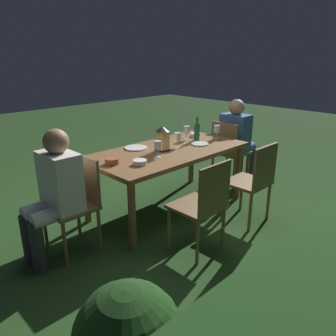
{
  "coord_description": "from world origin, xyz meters",
  "views": [
    {
      "loc": [
        2.49,
        2.51,
        1.73
      ],
      "look_at": [
        0.0,
        0.0,
        0.5
      ],
      "focal_mm": 35.73,
      "sensor_mm": 36.0,
      "label": 1
    }
  ],
  "objects_px": {
    "wine_glass_a": "(217,130)",
    "wine_glass_b": "(158,146)",
    "person_in_cream": "(54,190)",
    "bowl_bread": "(140,162)",
    "chair_side_right_b": "(203,203)",
    "chair_head_far": "(77,200)",
    "chair_side_right_a": "(253,180)",
    "bowl_olives": "(112,161)",
    "wine_glass_c": "(178,137)",
    "dining_table": "(168,154)",
    "person_in_blue": "(237,136)",
    "wine_glass_d": "(187,130)",
    "green_bottle_on_table": "(197,131)",
    "plate_a": "(200,144)",
    "bowl_salad": "(195,135)",
    "chair_head_near": "(228,150)",
    "plate_b": "(136,148)",
    "lantern_centerpiece": "(162,137)"
  },
  "relations": [
    {
      "from": "wine_glass_a",
      "to": "wine_glass_b",
      "type": "distance_m",
      "value": 1.03
    },
    {
      "from": "person_in_cream",
      "to": "bowl_bread",
      "type": "bearing_deg",
      "value": 166.97
    },
    {
      "from": "chair_side_right_b",
      "to": "chair_head_far",
      "type": "bearing_deg",
      "value": -48.63
    },
    {
      "from": "chair_side_right_a",
      "to": "bowl_olives",
      "type": "xyz_separation_m",
      "value": [
        1.14,
        -0.86,
        0.27
      ]
    },
    {
      "from": "wine_glass_c",
      "to": "dining_table",
      "type": "bearing_deg",
      "value": -6.99
    },
    {
      "from": "person_in_blue",
      "to": "chair_head_far",
      "type": "xyz_separation_m",
      "value": [
        2.5,
        -0.0,
        -0.15
      ]
    },
    {
      "from": "person_in_cream",
      "to": "wine_glass_c",
      "type": "xyz_separation_m",
      "value": [
        -1.48,
        0.02,
        0.2
      ]
    },
    {
      "from": "person_in_cream",
      "to": "wine_glass_d",
      "type": "distance_m",
      "value": 1.83
    },
    {
      "from": "green_bottle_on_table",
      "to": "chair_head_far",
      "type": "bearing_deg",
      "value": 1.47
    },
    {
      "from": "plate_a",
      "to": "bowl_salad",
      "type": "distance_m",
      "value": 0.39
    },
    {
      "from": "chair_side_right_a",
      "to": "bowl_bread",
      "type": "distance_m",
      "value": 1.2
    },
    {
      "from": "chair_head_near",
      "to": "green_bottle_on_table",
      "type": "relative_size",
      "value": 3.0
    },
    {
      "from": "person_in_cream",
      "to": "bowl_salad",
      "type": "xyz_separation_m",
      "value": [
        -2.02,
        -0.18,
        0.11
      ]
    },
    {
      "from": "wine_glass_b",
      "to": "chair_side_right_a",
      "type": "bearing_deg",
      "value": 133.36
    },
    {
      "from": "wine_glass_a",
      "to": "person_in_cream",
      "type": "bearing_deg",
      "value": -2.29
    },
    {
      "from": "plate_a",
      "to": "plate_b",
      "type": "relative_size",
      "value": 0.8
    },
    {
      "from": "chair_side_right_a",
      "to": "plate_b",
      "type": "xyz_separation_m",
      "value": [
        0.63,
        -1.12,
        0.24
      ]
    },
    {
      "from": "chair_head_near",
      "to": "person_in_cream",
      "type": "xyz_separation_m",
      "value": [
        2.5,
        0.0,
        0.15
      ]
    },
    {
      "from": "bowl_salad",
      "to": "plate_b",
      "type": "bearing_deg",
      "value": -6.03
    },
    {
      "from": "wine_glass_a",
      "to": "wine_glass_c",
      "type": "bearing_deg",
      "value": -6.18
    },
    {
      "from": "green_bottle_on_table",
      "to": "plate_b",
      "type": "xyz_separation_m",
      "value": [
        0.76,
        -0.23,
        -0.1
      ]
    },
    {
      "from": "chair_side_right_b",
      "to": "plate_b",
      "type": "height_order",
      "value": "chair_side_right_b"
    },
    {
      "from": "plate_b",
      "to": "wine_glass_a",
      "type": "bearing_deg",
      "value": 159.86
    },
    {
      "from": "chair_head_near",
      "to": "chair_side_right_a",
      "type": "height_order",
      "value": "same"
    },
    {
      "from": "wine_glass_a",
      "to": "wine_glass_c",
      "type": "relative_size",
      "value": 1.0
    },
    {
      "from": "bowl_olives",
      "to": "bowl_salad",
      "type": "bearing_deg",
      "value": -173.25
    },
    {
      "from": "wine_glass_a",
      "to": "bowl_olives",
      "type": "xyz_separation_m",
      "value": [
        1.5,
        -0.1,
        -0.09
      ]
    },
    {
      "from": "person_in_blue",
      "to": "wine_glass_b",
      "type": "xyz_separation_m",
      "value": [
        1.62,
        0.13,
        0.2
      ]
    },
    {
      "from": "chair_side_right_a",
      "to": "wine_glass_c",
      "type": "relative_size",
      "value": 5.15
    },
    {
      "from": "wine_glass_b",
      "to": "bowl_bread",
      "type": "bearing_deg",
      "value": 10.69
    },
    {
      "from": "plate_b",
      "to": "bowl_olives",
      "type": "xyz_separation_m",
      "value": [
        0.51,
        0.26,
        0.02
      ]
    },
    {
      "from": "chair_side_right_b",
      "to": "bowl_salad",
      "type": "height_order",
      "value": "chair_side_right_b"
    },
    {
      "from": "chair_head_near",
      "to": "chair_side_right_a",
      "type": "bearing_deg",
      "value": 48.63
    },
    {
      "from": "bowl_olives",
      "to": "person_in_blue",
      "type": "bearing_deg",
      "value": 179.55
    },
    {
      "from": "person_in_blue",
      "to": "chair_side_right_b",
      "type": "bearing_deg",
      "value": 25.76
    },
    {
      "from": "wine_glass_d",
      "to": "bowl_salad",
      "type": "xyz_separation_m",
      "value": [
        -0.21,
        -0.04,
        -0.09
      ]
    },
    {
      "from": "chair_side_right_a",
      "to": "lantern_centerpiece",
      "type": "height_order",
      "value": "lantern_centerpiece"
    },
    {
      "from": "lantern_centerpiece",
      "to": "green_bottle_on_table",
      "type": "xyz_separation_m",
      "value": [
        -0.61,
        -0.03,
        -0.04
      ]
    },
    {
      "from": "chair_head_far",
      "to": "wine_glass_a",
      "type": "bearing_deg",
      "value": 177.48
    },
    {
      "from": "wine_glass_b",
      "to": "bowl_bread",
      "type": "height_order",
      "value": "wine_glass_b"
    },
    {
      "from": "green_bottle_on_table",
      "to": "bowl_bread",
      "type": "xyz_separation_m",
      "value": [
        1.09,
        0.23,
        -0.08
      ]
    },
    {
      "from": "plate_b",
      "to": "bowl_salad",
      "type": "relative_size",
      "value": 1.94
    },
    {
      "from": "person_in_cream",
      "to": "lantern_centerpiece",
      "type": "distance_m",
      "value": 1.29
    },
    {
      "from": "bowl_olives",
      "to": "wine_glass_b",
      "type": "bearing_deg",
      "value": 162.73
    },
    {
      "from": "dining_table",
      "to": "chair_head_near",
      "type": "height_order",
      "value": "chair_head_near"
    },
    {
      "from": "chair_head_far",
      "to": "person_in_cream",
      "type": "distance_m",
      "value": 0.25
    },
    {
      "from": "person_in_cream",
      "to": "plate_a",
      "type": "bearing_deg",
      "value": 176.35
    },
    {
      "from": "wine_glass_c",
      "to": "bowl_salad",
      "type": "distance_m",
      "value": 0.58
    },
    {
      "from": "person_in_blue",
      "to": "bowl_salad",
      "type": "bearing_deg",
      "value": -15.15
    },
    {
      "from": "chair_head_far",
      "to": "chair_side_right_a",
      "type": "bearing_deg",
      "value": 151.49
    }
  ]
}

